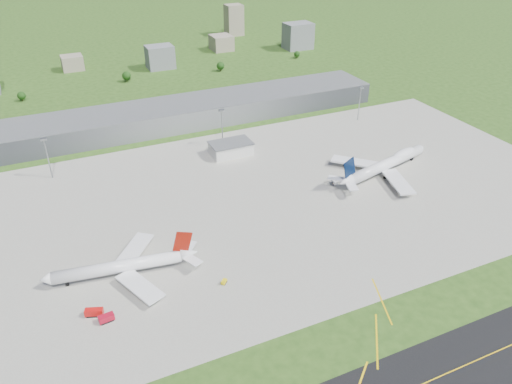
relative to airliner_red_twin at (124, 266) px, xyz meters
name	(u,v)px	position (x,y,z in m)	size (l,w,h in m)	color
ground	(193,129)	(78.93, 144.06, -4.97)	(1400.00, 1400.00, 0.00)	#294C17
apron	(271,197)	(88.93, 34.06, -4.93)	(360.00, 190.00, 0.08)	gray
terminal	(186,113)	(78.93, 159.06, 2.53)	(300.00, 42.00, 15.00)	slate
ops_building	(231,149)	(88.93, 94.06, -0.97)	(26.00, 16.00, 8.00)	silver
mast_west	(46,151)	(-21.07, 109.06, 12.74)	(3.50, 2.00, 25.90)	gray
mast_center	(222,121)	(88.93, 109.06, 12.74)	(3.50, 2.00, 25.90)	gray
mast_east	(360,98)	(198.93, 109.06, 12.74)	(3.50, 2.00, 25.90)	gray
airliner_red_twin	(124,266)	(0.00, 0.00, 0.00)	(67.93, 52.50, 18.66)	white
airliner_blue_quad	(386,164)	(165.54, 31.11, 0.81)	(78.62, 60.58, 20.82)	white
fire_truck	(94,313)	(-16.50, -19.98, -3.36)	(7.67, 4.98, 3.22)	red
crash_tender	(106,318)	(-12.62, -25.33, -3.38)	(6.34, 3.34, 3.19)	#A70B21
tug_yellow	(224,282)	(38.00, -23.51, -4.12)	(3.50, 3.50, 1.61)	yellow
van_white_near	(335,182)	(129.48, 31.79, -3.75)	(3.35, 5.09, 2.41)	white
van_white_far	(362,162)	(159.23, 46.69, -3.87)	(4.41, 3.81, 2.15)	silver
bldg_cw	(72,63)	(18.93, 334.06, 2.03)	(20.00, 18.00, 14.00)	gray
bldg_c	(160,57)	(98.93, 304.06, 6.03)	(26.00, 20.00, 22.00)	slate
bldg_ce	(221,43)	(178.93, 344.06, 3.03)	(22.00, 24.00, 16.00)	gray
bldg_e	(298,36)	(258.93, 314.06, 9.03)	(30.00, 22.00, 28.00)	slate
bldg_tall_e	(234,20)	(218.93, 404.06, 13.03)	(20.00, 18.00, 36.00)	gray
tree_w	(21,96)	(-31.07, 259.06, -0.11)	(6.75, 6.75, 8.25)	#382314
tree_c	(126,76)	(58.93, 274.06, 0.87)	(8.10, 8.10, 9.90)	#382314
tree_e	(220,66)	(148.93, 269.06, 0.54)	(7.65, 7.65, 9.35)	#382314
tree_far_e	(297,54)	(238.93, 279.06, -0.44)	(6.30, 6.30, 7.70)	#382314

